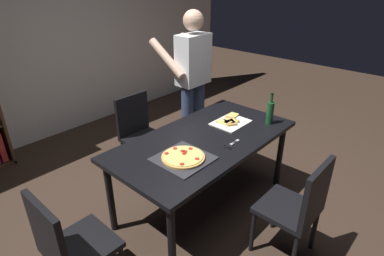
% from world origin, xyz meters
% --- Properties ---
extents(ground_plane, '(12.00, 12.00, 0.00)m').
position_xyz_m(ground_plane, '(0.00, 0.00, 0.00)').
color(ground_plane, '#38281E').
extents(back_wall, '(6.40, 0.10, 2.80)m').
position_xyz_m(back_wall, '(0.00, 2.60, 1.40)').
color(back_wall, silver).
rests_on(back_wall, ground_plane).
extents(dining_table, '(1.76, 0.91, 0.75)m').
position_xyz_m(dining_table, '(0.00, 0.00, 0.68)').
color(dining_table, black).
rests_on(dining_table, ground_plane).
extents(chair_near_camera, '(0.42, 0.42, 0.90)m').
position_xyz_m(chair_near_camera, '(-0.00, -0.94, 0.51)').
color(chair_near_camera, black).
rests_on(chair_near_camera, ground_plane).
extents(chair_far_side, '(0.42, 0.42, 0.90)m').
position_xyz_m(chair_far_side, '(0.00, 0.94, 0.51)').
color(chair_far_side, black).
rests_on(chair_far_side, ground_plane).
extents(chair_left_end, '(0.42, 0.42, 0.90)m').
position_xyz_m(chair_left_end, '(-1.36, 0.00, 0.51)').
color(chair_left_end, black).
rests_on(chair_left_end, ground_plane).
extents(person_serving_pizza, '(0.55, 0.54, 1.75)m').
position_xyz_m(person_serving_pizza, '(0.63, 0.72, 1.00)').
color(person_serving_pizza, '#38476B').
rests_on(person_serving_pizza, ground_plane).
extents(pepperoni_pizza_on_tray, '(0.41, 0.41, 0.04)m').
position_xyz_m(pepperoni_pizza_on_tray, '(-0.39, -0.11, 0.77)').
color(pepperoni_pizza_on_tray, '#2D2D33').
rests_on(pepperoni_pizza_on_tray, dining_table).
extents(pizza_slices_on_towel, '(0.37, 0.28, 0.03)m').
position_xyz_m(pizza_slices_on_towel, '(0.42, 0.02, 0.76)').
color(pizza_slices_on_towel, white).
rests_on(pizza_slices_on_towel, dining_table).
extents(wine_bottle, '(0.07, 0.07, 0.32)m').
position_xyz_m(wine_bottle, '(0.66, -0.27, 0.87)').
color(wine_bottle, '#194723').
rests_on(wine_bottle, dining_table).
extents(kitchen_scissors, '(0.19, 0.08, 0.01)m').
position_xyz_m(kitchen_scissors, '(0.04, -0.26, 0.76)').
color(kitchen_scissors, silver).
rests_on(kitchen_scissors, dining_table).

